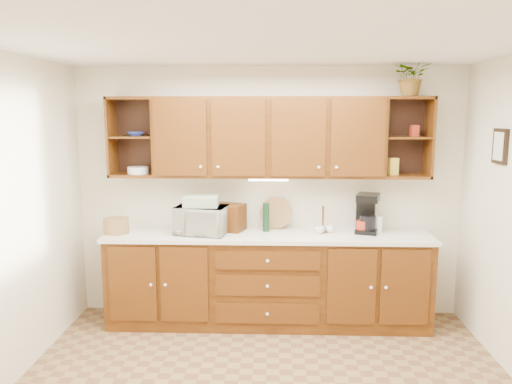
# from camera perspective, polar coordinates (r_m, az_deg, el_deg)

# --- Properties ---
(ceiling) EXTENTS (4.00, 4.00, 0.00)m
(ceiling) POSITION_cam_1_polar(r_m,az_deg,el_deg) (3.45, 1.18, 16.85)
(ceiling) COLOR white
(ceiling) RESTS_ON back_wall
(back_wall) EXTENTS (4.00, 0.00, 4.00)m
(back_wall) POSITION_cam_1_polar(r_m,az_deg,el_deg) (5.24, 1.44, -0.10)
(back_wall) COLOR beige
(back_wall) RESTS_ON floor
(base_cabinets) EXTENTS (3.20, 0.60, 0.90)m
(base_cabinets) POSITION_cam_1_polar(r_m,az_deg,el_deg) (5.15, 1.36, -10.01)
(base_cabinets) COLOR #361806
(base_cabinets) RESTS_ON floor
(countertop) EXTENTS (3.24, 0.64, 0.04)m
(countertop) POSITION_cam_1_polar(r_m,az_deg,el_deg) (5.01, 1.38, -4.96)
(countertop) COLOR silver
(countertop) RESTS_ON base_cabinets
(upper_cabinets) EXTENTS (3.20, 0.33, 0.80)m
(upper_cabinets) POSITION_cam_1_polar(r_m,az_deg,el_deg) (5.02, 1.56, 6.31)
(upper_cabinets) COLOR #361806
(upper_cabinets) RESTS_ON back_wall
(undercabinet_light) EXTENTS (0.40, 0.05, 0.02)m
(undercabinet_light) POSITION_cam_1_polar(r_m,az_deg,el_deg) (5.00, 1.42, 1.43)
(undercabinet_light) COLOR white
(undercabinet_light) RESTS_ON upper_cabinets
(framed_picture) EXTENTS (0.03, 0.24, 0.30)m
(framed_picture) POSITION_cam_1_polar(r_m,az_deg,el_deg) (4.74, 26.13, 4.72)
(framed_picture) COLOR black
(framed_picture) RESTS_ON right_wall
(wicker_basket) EXTENTS (0.29, 0.29, 0.15)m
(wicker_basket) POSITION_cam_1_polar(r_m,az_deg,el_deg) (5.19, -15.69, -3.73)
(wicker_basket) COLOR #9B7040
(wicker_basket) RESTS_ON countertop
(microwave) EXTENTS (0.55, 0.42, 0.28)m
(microwave) POSITION_cam_1_polar(r_m,az_deg,el_deg) (4.99, -6.24, -3.20)
(microwave) COLOR beige
(microwave) RESTS_ON countertop
(towel_stack) EXTENTS (0.34, 0.25, 0.10)m
(towel_stack) POSITION_cam_1_polar(r_m,az_deg,el_deg) (4.95, -6.28, -1.06)
(towel_stack) COLOR #DAC466
(towel_stack) RESTS_ON microwave
(wine_bottle) EXTENTS (0.07, 0.07, 0.29)m
(wine_bottle) POSITION_cam_1_polar(r_m,az_deg,el_deg) (5.06, 1.16, -2.88)
(wine_bottle) COLOR black
(wine_bottle) RESTS_ON countertop
(woven_tray) EXTENTS (0.34, 0.12, 0.33)m
(woven_tray) POSITION_cam_1_polar(r_m,az_deg,el_deg) (5.22, 2.29, -4.06)
(woven_tray) COLOR #9B7040
(woven_tray) RESTS_ON countertop
(bread_box) EXTENTS (0.44, 0.35, 0.27)m
(bread_box) POSITION_cam_1_polar(r_m,az_deg,el_deg) (5.12, -3.57, -2.87)
(bread_box) COLOR #361806
(bread_box) RESTS_ON countertop
(mug_tree) EXTENTS (0.21, 0.23, 0.27)m
(mug_tree) POSITION_cam_1_polar(r_m,az_deg,el_deg) (5.09, 7.63, -4.11)
(mug_tree) COLOR #361806
(mug_tree) RESTS_ON countertop
(canister_red) EXTENTS (0.15, 0.15, 0.13)m
(canister_red) POSITION_cam_1_polar(r_m,az_deg,el_deg) (5.10, 12.04, -3.93)
(canister_red) COLOR #A22A17
(canister_red) RESTS_ON countertop
(canister_white) EXTENTS (0.10, 0.10, 0.16)m
(canister_white) POSITION_cam_1_polar(r_m,az_deg,el_deg) (5.18, 13.81, -3.59)
(canister_white) COLOR white
(canister_white) RESTS_ON countertop
(canister_yellow) EXTENTS (0.12, 0.12, 0.10)m
(canister_yellow) POSITION_cam_1_polar(r_m,az_deg,el_deg) (5.14, 12.36, -4.02)
(canister_yellow) COLOR yellow
(canister_yellow) RESTS_ON countertop
(coffee_maker) EXTENTS (0.28, 0.32, 0.39)m
(coffee_maker) POSITION_cam_1_polar(r_m,az_deg,el_deg) (5.14, 12.59, -2.43)
(coffee_maker) COLOR black
(coffee_maker) RESTS_ON countertop
(bowl_stack) EXTENTS (0.23, 0.23, 0.04)m
(bowl_stack) POSITION_cam_1_polar(r_m,az_deg,el_deg) (5.19, -13.59, 6.47)
(bowl_stack) COLOR navy
(bowl_stack) RESTS_ON upper_cabinets
(plate_stack) EXTENTS (0.26, 0.26, 0.07)m
(plate_stack) POSITION_cam_1_polar(r_m,az_deg,el_deg) (5.20, -13.34, 2.43)
(plate_stack) COLOR white
(plate_stack) RESTS_ON upper_cabinets
(pantry_box_yellow) EXTENTS (0.11, 0.10, 0.17)m
(pantry_box_yellow) POSITION_cam_1_polar(r_m,az_deg,el_deg) (5.16, 15.37, 2.85)
(pantry_box_yellow) COLOR yellow
(pantry_box_yellow) RESTS_ON upper_cabinets
(pantry_box_red) EXTENTS (0.08, 0.08, 0.11)m
(pantry_box_red) POSITION_cam_1_polar(r_m,az_deg,el_deg) (5.19, 17.65, 6.68)
(pantry_box_red) COLOR #A22A17
(pantry_box_red) RESTS_ON upper_cabinets
(potted_plant) EXTENTS (0.36, 0.31, 0.38)m
(potted_plant) POSITION_cam_1_polar(r_m,az_deg,el_deg) (5.13, 17.38, 12.52)
(potted_plant) COLOR #999999
(potted_plant) RESTS_ON upper_cabinets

